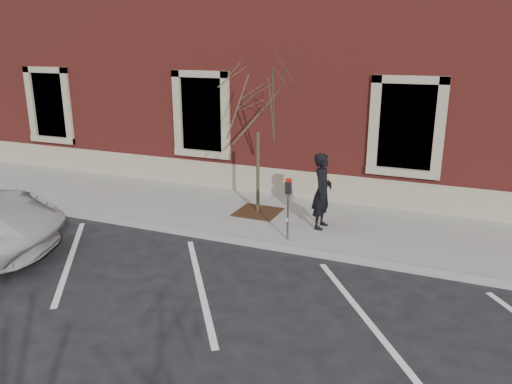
% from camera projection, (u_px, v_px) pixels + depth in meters
% --- Properties ---
extents(ground, '(120.00, 120.00, 0.00)m').
position_uv_depth(ground, '(246.00, 244.00, 11.59)').
color(ground, '#28282B').
rests_on(ground, ground).
extents(sidewalk_near, '(40.00, 3.50, 0.15)m').
position_uv_depth(sidewalk_near, '(273.00, 218.00, 13.11)').
color(sidewalk_near, '#A2A098').
rests_on(sidewalk_near, ground).
extents(curb_near, '(40.00, 0.12, 0.15)m').
position_uv_depth(curb_near, '(245.00, 242.00, 11.52)').
color(curb_near, '#9E9E99').
rests_on(curb_near, ground).
extents(parking_stripes, '(28.00, 4.40, 0.01)m').
position_uv_depth(parking_stripes, '(200.00, 285.00, 9.65)').
color(parking_stripes, silver).
rests_on(parking_stripes, ground).
extents(building_civic, '(40.00, 8.62, 8.00)m').
position_uv_depth(building_civic, '(336.00, 57.00, 17.27)').
color(building_civic, maroon).
rests_on(building_civic, ground).
extents(man, '(0.48, 0.70, 1.85)m').
position_uv_depth(man, '(322.00, 191.00, 11.96)').
color(man, black).
rests_on(man, sidewalk_near).
extents(parking_meter, '(0.13, 0.10, 1.45)m').
position_uv_depth(parking_meter, '(288.00, 198.00, 11.19)').
color(parking_meter, '#595B60').
rests_on(parking_meter, sidewalk_near).
extents(tree_grate, '(1.11, 1.11, 0.03)m').
position_uv_depth(tree_grate, '(258.00, 212.00, 13.28)').
color(tree_grate, '#482F17').
rests_on(tree_grate, sidewalk_near).
extents(sapling, '(2.35, 2.35, 3.92)m').
position_uv_depth(sapling, '(258.00, 109.00, 12.49)').
color(sapling, '#433A28').
rests_on(sapling, sidewalk_near).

